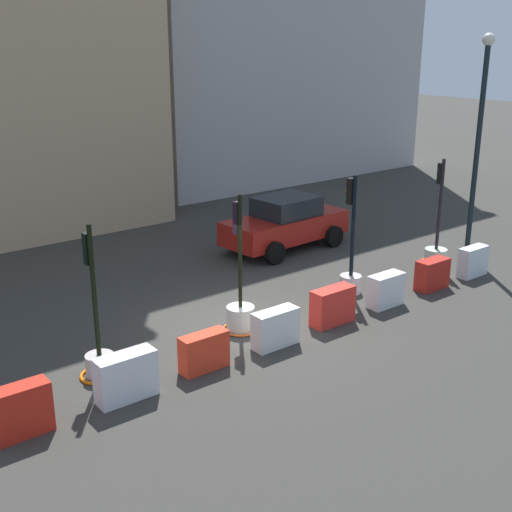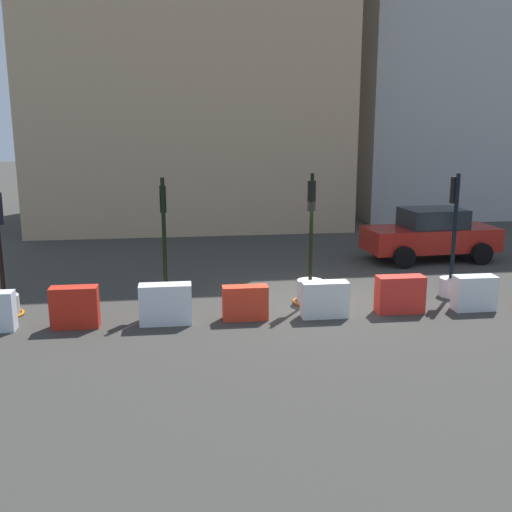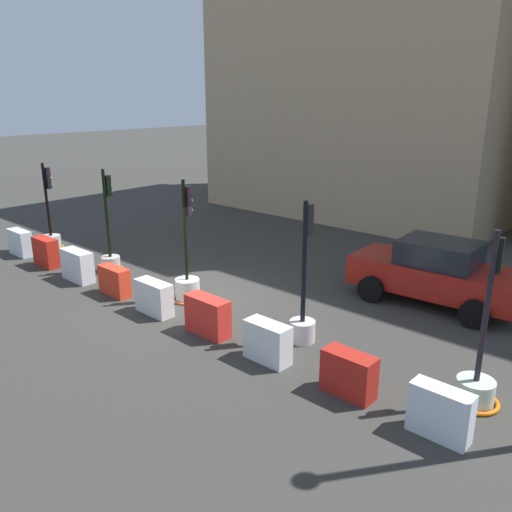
{
  "view_description": "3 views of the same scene",
  "coord_description": "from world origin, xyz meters",
  "px_view_note": "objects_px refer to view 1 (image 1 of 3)",
  "views": [
    {
      "loc": [
        -8.5,
        -11.16,
        6.33
      ],
      "look_at": [
        0.89,
        0.59,
        1.41
      ],
      "focal_mm": 46.26,
      "sensor_mm": 36.0,
      "label": 1
    },
    {
      "loc": [
        -3.34,
        -13.8,
        4.31
      ],
      "look_at": [
        -1.45,
        -0.15,
        1.24
      ],
      "focal_mm": 41.45,
      "sensor_mm": 36.0,
      "label": 2
    },
    {
      "loc": [
        9.78,
        -8.44,
        5.2
      ],
      "look_at": [
        1.88,
        0.41,
        1.5
      ],
      "focal_mm": 36.57,
      "sensor_mm": 36.0,
      "label": 3
    }
  ],
  "objects_px": {
    "traffic_light_1": "(99,352)",
    "car_red_compact": "(285,223)",
    "construction_barrier_5": "(333,306)",
    "construction_barrier_8": "(473,262)",
    "construction_barrier_2": "(126,377)",
    "traffic_light_3": "(351,267)",
    "traffic_light_4": "(436,249)",
    "construction_barrier_1": "(20,411)",
    "construction_barrier_6": "(386,290)",
    "construction_barrier_4": "(275,328)",
    "street_lamp_post": "(479,129)",
    "construction_barrier_7": "(432,274)",
    "construction_barrier_3": "(204,352)",
    "traffic_light_2": "(240,310)"
  },
  "relations": [
    {
      "from": "traffic_light_4",
      "to": "car_red_compact",
      "type": "distance_m",
      "value": 4.69
    },
    {
      "from": "traffic_light_4",
      "to": "construction_barrier_5",
      "type": "distance_m",
      "value": 5.65
    },
    {
      "from": "construction_barrier_4",
      "to": "construction_barrier_5",
      "type": "relative_size",
      "value": 0.96
    },
    {
      "from": "traffic_light_2",
      "to": "construction_barrier_6",
      "type": "distance_m",
      "value": 3.88
    },
    {
      "from": "traffic_light_4",
      "to": "construction_barrier_6",
      "type": "bearing_deg",
      "value": -161.23
    },
    {
      "from": "construction_barrier_8",
      "to": "traffic_light_3",
      "type": "bearing_deg",
      "value": 160.8
    },
    {
      "from": "construction_barrier_2",
      "to": "construction_barrier_3",
      "type": "bearing_deg",
      "value": 1.92
    },
    {
      "from": "traffic_light_4",
      "to": "traffic_light_1",
      "type": "bearing_deg",
      "value": -179.1
    },
    {
      "from": "construction_barrier_2",
      "to": "construction_barrier_6",
      "type": "distance_m",
      "value": 7.23
    },
    {
      "from": "construction_barrier_3",
      "to": "construction_barrier_8",
      "type": "bearing_deg",
      "value": -0.62
    },
    {
      "from": "traffic_light_4",
      "to": "construction_barrier_5",
      "type": "xyz_separation_m",
      "value": [
        -5.52,
        -1.21,
        -0.01
      ]
    },
    {
      "from": "construction_barrier_5",
      "to": "construction_barrier_8",
      "type": "height_order",
      "value": "construction_barrier_5"
    },
    {
      "from": "car_red_compact",
      "to": "construction_barrier_8",
      "type": "bearing_deg",
      "value": -65.41
    },
    {
      "from": "traffic_light_1",
      "to": "car_red_compact",
      "type": "xyz_separation_m",
      "value": [
        8.44,
        4.12,
        0.31
      ]
    },
    {
      "from": "traffic_light_4",
      "to": "construction_barrier_3",
      "type": "relative_size",
      "value": 3.07
    },
    {
      "from": "traffic_light_2",
      "to": "construction_barrier_4",
      "type": "bearing_deg",
      "value": -86.24
    },
    {
      "from": "traffic_light_1",
      "to": "traffic_light_2",
      "type": "xyz_separation_m",
      "value": [
        3.51,
        0.03,
        -0.02
      ]
    },
    {
      "from": "construction_barrier_7",
      "to": "traffic_light_1",
      "type": "bearing_deg",
      "value": 173.36
    },
    {
      "from": "traffic_light_1",
      "to": "car_red_compact",
      "type": "height_order",
      "value": "traffic_light_1"
    },
    {
      "from": "traffic_light_2",
      "to": "construction_barrier_2",
      "type": "relative_size",
      "value": 2.78
    },
    {
      "from": "traffic_light_3",
      "to": "construction_barrier_6",
      "type": "distance_m",
      "value": 1.24
    },
    {
      "from": "traffic_light_4",
      "to": "traffic_light_3",
      "type": "bearing_deg",
      "value": -179.16
    },
    {
      "from": "construction_barrier_4",
      "to": "traffic_light_3",
      "type": "bearing_deg",
      "value": 18.85
    },
    {
      "from": "construction_barrier_4",
      "to": "construction_barrier_7",
      "type": "bearing_deg",
      "value": 0.62
    },
    {
      "from": "traffic_light_2",
      "to": "construction_barrier_4",
      "type": "xyz_separation_m",
      "value": [
        0.08,
        -1.15,
        -0.08
      ]
    },
    {
      "from": "traffic_light_1",
      "to": "construction_barrier_8",
      "type": "bearing_deg",
      "value": -6.04
    },
    {
      "from": "traffic_light_3",
      "to": "construction_barrier_4",
      "type": "relative_size",
      "value": 2.94
    },
    {
      "from": "construction_barrier_3",
      "to": "construction_barrier_4",
      "type": "relative_size",
      "value": 0.96
    },
    {
      "from": "construction_barrier_3",
      "to": "construction_barrier_8",
      "type": "relative_size",
      "value": 1.06
    },
    {
      "from": "construction_barrier_6",
      "to": "construction_barrier_7",
      "type": "height_order",
      "value": "construction_barrier_6"
    },
    {
      "from": "traffic_light_2",
      "to": "traffic_light_3",
      "type": "relative_size",
      "value": 1.02
    },
    {
      "from": "car_red_compact",
      "to": "construction_barrier_6",
      "type": "bearing_deg",
      "value": -103.01
    },
    {
      "from": "traffic_light_3",
      "to": "street_lamp_post",
      "type": "distance_m",
      "value": 6.09
    },
    {
      "from": "construction_barrier_2",
      "to": "construction_barrier_8",
      "type": "relative_size",
      "value": 1.18
    },
    {
      "from": "traffic_light_4",
      "to": "construction_barrier_1",
      "type": "xyz_separation_m",
      "value": [
        -12.88,
        -1.24,
        0.01
      ]
    },
    {
      "from": "construction_barrier_4",
      "to": "construction_barrier_8",
      "type": "relative_size",
      "value": 1.1
    },
    {
      "from": "traffic_light_1",
      "to": "construction_barrier_1",
      "type": "relative_size",
      "value": 3.1
    },
    {
      "from": "construction_barrier_4",
      "to": "construction_barrier_6",
      "type": "height_order",
      "value": "same"
    },
    {
      "from": "construction_barrier_6",
      "to": "traffic_light_2",
      "type": "bearing_deg",
      "value": 163.32
    },
    {
      "from": "traffic_light_3",
      "to": "street_lamp_post",
      "type": "xyz_separation_m",
      "value": [
        5.2,
        -0.03,
        3.17
      ]
    },
    {
      "from": "construction_barrier_2",
      "to": "construction_barrier_5",
      "type": "height_order",
      "value": "construction_barrier_2"
    },
    {
      "from": "construction_barrier_7",
      "to": "car_red_compact",
      "type": "relative_size",
      "value": 0.23
    },
    {
      "from": "traffic_light_4",
      "to": "construction_barrier_2",
      "type": "xyz_separation_m",
      "value": [
        -10.94,
        -1.28,
        0.0
      ]
    },
    {
      "from": "street_lamp_post",
      "to": "construction_barrier_5",
      "type": "bearing_deg",
      "value": -170.87
    },
    {
      "from": "construction_barrier_5",
      "to": "construction_barrier_7",
      "type": "bearing_deg",
      "value": -0.44
    },
    {
      "from": "traffic_light_3",
      "to": "construction_barrier_1",
      "type": "relative_size",
      "value": 3.1
    },
    {
      "from": "street_lamp_post",
      "to": "construction_barrier_6",
      "type": "bearing_deg",
      "value": -167.2
    },
    {
      "from": "construction_barrier_1",
      "to": "street_lamp_post",
      "type": "bearing_deg",
      "value": 4.63
    },
    {
      "from": "construction_barrier_2",
      "to": "traffic_light_3",
      "type": "bearing_deg",
      "value": 9.64
    },
    {
      "from": "traffic_light_4",
      "to": "car_red_compact",
      "type": "relative_size",
      "value": 0.73
    }
  ]
}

